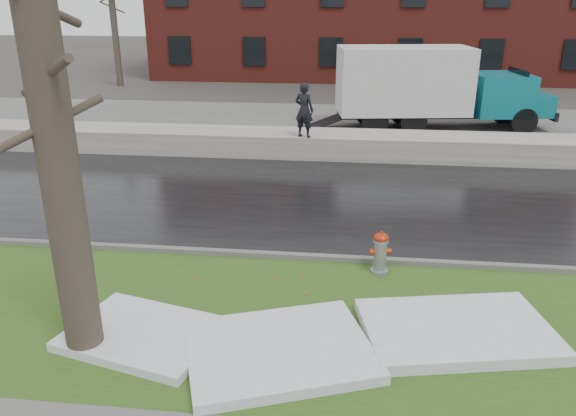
# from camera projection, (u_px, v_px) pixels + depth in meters

# --- Properties ---
(ground) EXTENTS (120.00, 120.00, 0.00)m
(ground) POSITION_uv_depth(u_px,v_px,m) (281.00, 284.00, 10.15)
(ground) COLOR #47423D
(ground) RESTS_ON ground
(verge) EXTENTS (60.00, 4.50, 0.04)m
(verge) POSITION_uv_depth(u_px,v_px,m) (271.00, 321.00, 8.99)
(verge) COLOR #2A4F1A
(verge) RESTS_ON ground
(road) EXTENTS (60.00, 7.00, 0.03)m
(road) POSITION_uv_depth(u_px,v_px,m) (303.00, 199.00, 14.32)
(road) COLOR black
(road) RESTS_ON ground
(parking_lot) EXTENTS (60.00, 9.00, 0.03)m
(parking_lot) POSITION_uv_depth(u_px,v_px,m) (323.00, 126.00, 22.20)
(parking_lot) COLOR slate
(parking_lot) RESTS_ON ground
(curb) EXTENTS (60.00, 0.15, 0.14)m
(curb) POSITION_uv_depth(u_px,v_px,m) (287.00, 257.00, 11.05)
(curb) COLOR slate
(curb) RESTS_ON ground
(snowbank) EXTENTS (60.00, 1.60, 0.75)m
(snowbank) POSITION_uv_depth(u_px,v_px,m) (315.00, 144.00, 18.09)
(snowbank) COLOR #BAB3AA
(snowbank) RESTS_ON ground
(bg_tree_left) EXTENTS (1.40, 1.62, 6.50)m
(bg_tree_left) POSITION_uv_depth(u_px,v_px,m) (114.00, 24.00, 30.65)
(bg_tree_left) COLOR brown
(bg_tree_left) RESTS_ON ground
(bg_tree_center) EXTENTS (1.40, 1.62, 6.50)m
(bg_tree_center) POSITION_uv_depth(u_px,v_px,m) (237.00, 21.00, 33.71)
(bg_tree_center) COLOR brown
(bg_tree_center) RESTS_ON ground
(fire_hydrant) EXTENTS (0.41, 0.37, 0.83)m
(fire_hydrant) POSITION_uv_depth(u_px,v_px,m) (380.00, 251.00, 10.35)
(fire_hydrant) COLOR gray
(fire_hydrant) RESTS_ON verge
(tree) EXTENTS (1.31, 1.43, 6.55)m
(tree) POSITION_uv_depth(u_px,v_px,m) (53.00, 128.00, 7.06)
(tree) COLOR brown
(tree) RESTS_ON verge
(box_truck) EXTENTS (9.37, 3.22, 3.09)m
(box_truck) POSITION_uv_depth(u_px,v_px,m) (429.00, 87.00, 21.13)
(box_truck) COLOR black
(box_truck) RESTS_ON ground
(worker) EXTENTS (0.71, 0.59, 1.67)m
(worker) POSITION_uv_depth(u_px,v_px,m) (304.00, 110.00, 17.13)
(worker) COLOR black
(worker) RESTS_ON snowbank
(snow_patch_near) EXTENTS (3.13, 2.77, 0.16)m
(snow_patch_near) POSITION_uv_depth(u_px,v_px,m) (279.00, 350.00, 8.07)
(snow_patch_near) COLOR white
(snow_patch_near) RESTS_ON verge
(snow_patch_far) EXTENTS (2.53, 2.10, 0.14)m
(snow_patch_far) POSITION_uv_depth(u_px,v_px,m) (143.00, 334.00, 8.47)
(snow_patch_far) COLOR white
(snow_patch_far) RESTS_ON verge
(snow_patch_side) EXTENTS (3.10, 2.32, 0.18)m
(snow_patch_side) POSITION_uv_depth(u_px,v_px,m) (457.00, 330.00, 8.54)
(snow_patch_side) COLOR white
(snow_patch_side) RESTS_ON verge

